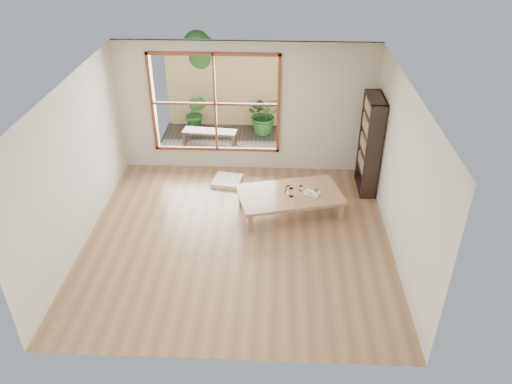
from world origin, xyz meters
TOP-DOWN VIEW (x-y plane):
  - ground at (0.00, 0.00)m, footprint 5.00×5.00m
  - low_table at (0.86, 0.82)m, footprint 1.98×1.42m
  - floor_cushion at (-0.35, 1.81)m, footprint 0.61×0.61m
  - bookshelf at (2.33, 1.73)m, footprint 0.30×0.83m
  - glass_tall at (0.88, 0.73)m, footprint 0.08×0.08m
  - glass_mid at (1.05, 0.92)m, footprint 0.07×0.07m
  - glass_short at (0.83, 0.93)m, footprint 0.07×0.07m
  - glass_small at (0.80, 0.86)m, footprint 0.07×0.07m
  - food_tray at (1.26, 0.84)m, footprint 0.33×0.29m
  - deck at (-0.60, 3.56)m, footprint 2.80×2.00m
  - garden_bench at (-0.87, 3.35)m, footprint 1.20×0.46m
  - bamboo_fence at (-0.60, 4.56)m, footprint 2.80×0.06m
  - shrub_right at (0.31, 4.11)m, footprint 1.05×0.99m
  - shrub_left at (-1.28, 4.09)m, footprint 0.60×0.53m
  - garden_tree at (-1.28, 4.86)m, footprint 1.04×0.85m

SIDE VIEW (x-z plane):
  - ground at x=0.00m, z-range 0.00..0.00m
  - deck at x=-0.60m, z-range -0.03..0.03m
  - floor_cushion at x=-0.35m, z-range 0.00..0.08m
  - garden_bench at x=-0.87m, z-range 0.15..0.52m
  - low_table at x=0.86m, z-range 0.15..0.54m
  - food_tray at x=1.26m, z-range 0.37..0.45m
  - glass_short at x=0.83m, z-range 0.39..0.48m
  - glass_small at x=0.80m, z-range 0.39..0.48m
  - glass_mid at x=1.05m, z-range 0.39..0.48m
  - glass_tall at x=0.88m, z-range 0.39..0.54m
  - shrub_left at x=-1.28m, z-range 0.03..0.95m
  - shrub_right at x=0.31m, z-range 0.03..0.96m
  - bamboo_fence at x=-0.60m, z-range 0.00..1.80m
  - bookshelf at x=2.33m, z-range 0.00..1.85m
  - garden_tree at x=-1.28m, z-range 0.52..2.74m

